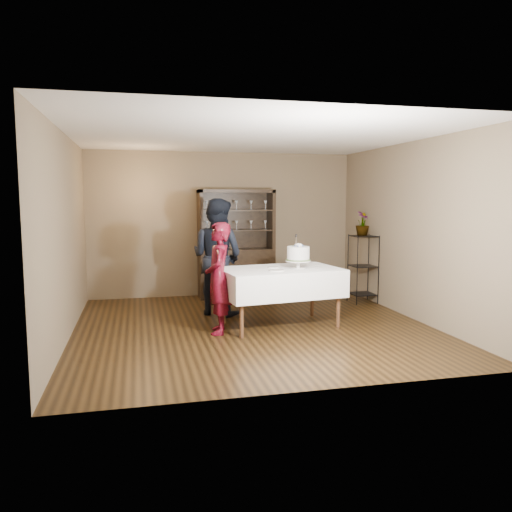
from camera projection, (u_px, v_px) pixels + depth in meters
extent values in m
plane|color=black|center=(253.00, 326.00, 7.20)|extent=(5.00, 5.00, 0.00)
plane|color=white|center=(253.00, 136.00, 6.89)|extent=(5.00, 5.00, 0.00)
cube|color=#75674B|center=(223.00, 224.00, 9.46)|extent=(5.00, 0.02, 2.70)
cube|color=#75674B|center=(65.00, 236.00, 6.47)|extent=(0.02, 5.00, 2.70)
cube|color=#75674B|center=(412.00, 231.00, 7.62)|extent=(0.02, 5.00, 2.70)
cube|color=black|center=(236.00, 273.00, 9.36)|extent=(1.40, 0.48, 0.90)
cube|color=black|center=(234.00, 219.00, 9.46)|extent=(1.40, 0.03, 1.10)
cube|color=black|center=(236.00, 191.00, 9.19)|extent=(1.40, 0.48, 0.06)
cube|color=black|center=(236.00, 230.00, 9.27)|extent=(1.28, 0.42, 0.02)
cube|color=black|center=(236.00, 210.00, 9.23)|extent=(1.28, 0.42, 0.02)
cylinder|color=black|center=(357.00, 271.00, 8.58)|extent=(0.02, 0.02, 1.20)
cylinder|color=black|center=(379.00, 270.00, 8.67)|extent=(0.02, 0.02, 1.20)
cylinder|color=black|center=(348.00, 268.00, 8.97)|extent=(0.02, 0.02, 1.20)
cylinder|color=black|center=(368.00, 267.00, 9.06)|extent=(0.02, 0.02, 1.20)
cube|color=black|center=(362.00, 294.00, 8.87)|extent=(0.40, 0.40, 0.02)
cube|color=black|center=(363.00, 266.00, 8.81)|extent=(0.40, 0.40, 0.01)
cube|color=black|center=(364.00, 236.00, 8.75)|extent=(0.40, 0.40, 0.02)
cube|color=white|center=(280.00, 282.00, 7.17)|extent=(1.79, 1.24, 0.39)
cylinder|color=#4A2D1B|center=(241.00, 308.00, 6.56)|extent=(0.06, 0.06, 0.80)
cylinder|color=#4A2D1B|center=(338.00, 300.00, 7.07)|extent=(0.06, 0.06, 0.80)
cylinder|color=#4A2D1B|center=(223.00, 297.00, 7.32)|extent=(0.06, 0.06, 0.80)
cylinder|color=#4A2D1B|center=(312.00, 291.00, 7.83)|extent=(0.06, 0.06, 0.80)
imported|color=#3A050F|center=(218.00, 278.00, 6.78)|extent=(0.44, 0.60, 1.52)
imported|color=black|center=(217.00, 257.00, 7.91)|extent=(1.13, 1.11, 1.84)
cylinder|color=white|center=(298.00, 268.00, 7.16)|extent=(0.20, 0.20, 0.01)
cylinder|color=white|center=(298.00, 265.00, 7.15)|extent=(0.05, 0.05, 0.10)
cylinder|color=white|center=(298.00, 261.00, 7.15)|extent=(0.36, 0.36, 0.02)
cylinder|color=#48632F|center=(298.00, 260.00, 7.14)|extent=(0.35, 0.35, 0.02)
cylinder|color=silver|center=(298.00, 253.00, 7.13)|extent=(0.42, 0.42, 0.20)
sphere|color=#546CB5|center=(300.00, 246.00, 7.13)|extent=(0.02, 0.02, 0.02)
cube|color=white|center=(296.00, 242.00, 7.08)|extent=(0.02, 0.02, 0.14)
cube|color=black|center=(296.00, 236.00, 7.08)|extent=(0.03, 0.03, 0.05)
cylinder|color=white|center=(276.00, 270.00, 6.91)|extent=(0.26, 0.26, 0.01)
cylinder|color=white|center=(273.00, 267.00, 7.20)|extent=(0.17, 0.17, 0.01)
imported|color=#48632F|center=(362.00, 223.00, 8.77)|extent=(0.34, 0.34, 0.43)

